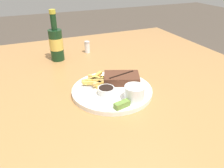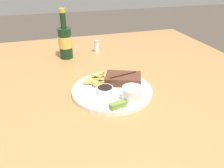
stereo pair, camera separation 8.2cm
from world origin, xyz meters
name	(u,v)px [view 1 (the left image)]	position (x,y,z in m)	size (l,w,h in m)	color
dining_table	(112,105)	(0.00, 0.00, 0.71)	(1.46, 1.59, 0.77)	#A87542
dinner_plate	(112,91)	(0.00, 0.00, 0.78)	(0.31, 0.31, 0.02)	white
steak_portion	(122,78)	(0.06, 0.04, 0.80)	(0.16, 0.14, 0.03)	#512D1E
fries_pile	(97,81)	(-0.04, 0.07, 0.80)	(0.11, 0.14, 0.02)	gold
coleslaw_cup	(134,92)	(0.04, -0.10, 0.82)	(0.07, 0.07, 0.05)	white
dipping_sauce_cup	(106,90)	(-0.03, -0.03, 0.80)	(0.06, 0.06, 0.03)	silver
pickle_spear	(122,105)	(-0.02, -0.13, 0.80)	(0.06, 0.03, 0.02)	olive
fork_utensil	(91,87)	(-0.07, 0.04, 0.79)	(0.12, 0.08, 0.00)	#B7B7BC
knife_utensil	(112,83)	(0.01, 0.04, 0.79)	(0.12, 0.13, 0.01)	#B7B7BC
beer_bottle	(56,43)	(-0.13, 0.42, 0.86)	(0.07, 0.07, 0.25)	#143319
salt_shaker	(87,47)	(0.05, 0.46, 0.80)	(0.03, 0.03, 0.07)	white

